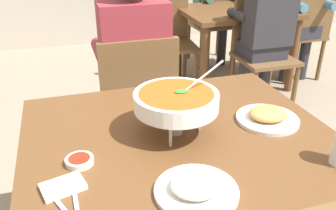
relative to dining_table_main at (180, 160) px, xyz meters
The scene contains 17 objects.
dining_table_main is the anchor object (origin of this frame).
chair_diner_main 0.77m from the dining_table_main, 90.00° to the left, with size 0.44×0.44×0.90m.
diner_main 0.80m from the dining_table_main, 90.00° to the left, with size 0.40×0.45×1.31m.
curry_bowl 0.24m from the dining_table_main, 116.96° to the left, with size 0.33×0.30×0.26m.
rice_plate 0.34m from the dining_table_main, 100.64° to the right, with size 0.24×0.24×0.06m.
appetizer_plate 0.38m from the dining_table_main, ahead, with size 0.24×0.24×0.06m.
sauce_dish 0.39m from the dining_table_main, 169.11° to the right, with size 0.09×0.09×0.02m.
napkin_folded 0.47m from the dining_table_main, 156.65° to the right, with size 0.12×0.08×0.02m, color white.
fork_utensil 0.51m from the dining_table_main, 152.24° to the right, with size 0.01×0.17×0.01m, color silver.
spoon_utensil 0.46m from the dining_table_main, 149.27° to the right, with size 0.01×0.17×0.01m, color silver.
dining_table_far 2.28m from the dining_table_main, 58.06° to the left, with size 1.00×0.80×0.73m.
chair_bg_left 2.78m from the dining_table_main, 63.23° to the left, with size 0.45×0.45×0.90m.
chair_bg_middle 2.64m from the dining_table_main, 44.00° to the left, with size 0.44×0.44×0.90m.
chair_bg_right 1.91m from the dining_table_main, 50.46° to the left, with size 0.44×0.44×0.90m.
chair_bg_corner 2.13m from the dining_table_main, 73.98° to the left, with size 0.47×0.47×0.90m.
patron_bg_middle 2.66m from the dining_table_main, 45.79° to the left, with size 0.40×0.45×1.31m.
patron_bg_right 1.83m from the dining_table_main, 49.36° to the left, with size 0.40×0.45×1.31m.
Camera 1 is at (-0.36, -1.03, 1.40)m, focal length 37.85 mm.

